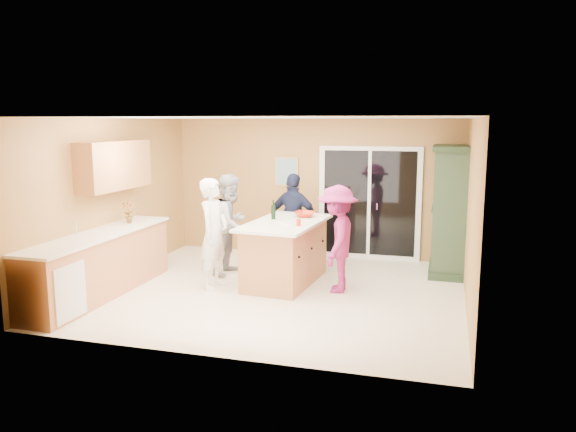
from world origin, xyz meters
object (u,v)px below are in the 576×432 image
(woman_grey, at_px, (231,224))
(woman_magenta, at_px, (337,239))
(kitchen_island, at_px, (285,254))
(woman_navy, at_px, (294,220))
(woman_white, at_px, (214,234))
(green_hutch, at_px, (450,212))

(woman_grey, relative_size, woman_magenta, 1.04)
(kitchen_island, relative_size, woman_grey, 1.17)
(woman_navy, bearing_deg, woman_grey, 52.38)
(kitchen_island, height_order, woman_grey, woman_grey)
(woman_white, distance_m, woman_magenta, 1.89)
(kitchen_island, height_order, woman_navy, woman_navy)
(green_hutch, bearing_deg, woman_navy, -176.45)
(woman_grey, height_order, woman_magenta, woman_grey)
(woman_grey, height_order, woman_navy, woman_grey)
(woman_white, bearing_deg, green_hutch, -58.31)
(green_hutch, xyz_separation_m, woman_white, (-3.48, -1.85, -0.20))
(kitchen_island, height_order, green_hutch, green_hutch)
(woman_grey, bearing_deg, woman_magenta, -98.90)
(woman_navy, distance_m, woman_magenta, 1.71)
(green_hutch, bearing_deg, kitchen_island, -152.40)
(woman_grey, xyz_separation_m, woman_magenta, (1.91, -0.54, -0.03))
(woman_navy, bearing_deg, woman_magenta, 137.10)
(woman_navy, height_order, woman_magenta, woman_navy)
(woman_magenta, bearing_deg, woman_grey, -109.39)
(kitchen_island, distance_m, woman_magenta, 0.96)
(green_hutch, height_order, woman_magenta, green_hutch)
(woman_grey, bearing_deg, kitchen_island, -100.60)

